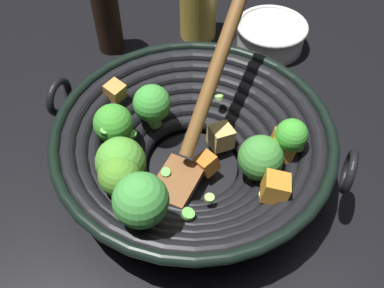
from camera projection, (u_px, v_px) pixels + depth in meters
The scene contains 4 objects.
ground_plane at pixel (193, 170), 0.61m from camera, with size 4.00×4.00×0.00m, color black.
wok at pixel (191, 145), 0.56m from camera, with size 0.36×0.38×0.24m.
soy_sauce_bottle at pixel (105, 5), 0.72m from camera, with size 0.04×0.04×0.21m.
prep_bowl at pixel (271, 35), 0.77m from camera, with size 0.12×0.12×0.05m.
Camera 1 is at (-0.26, -0.25, 0.49)m, focal length 41.09 mm.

